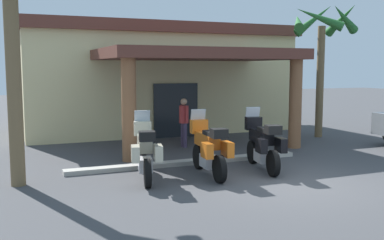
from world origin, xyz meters
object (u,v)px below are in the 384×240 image
motel_building (157,77)px  motorcycle_cream (145,151)px  motorcycle_black (263,144)px  pedestrian (184,119)px  motorcycle_orange (209,148)px  palm_tree_near_portico (322,34)px

motel_building → motorcycle_cream: size_ratio=5.26×
motorcycle_black → pedestrian: size_ratio=1.31×
motorcycle_cream → motorcycle_orange: bearing=-85.2°
motorcycle_black → pedestrian: 4.09m
motel_building → palm_tree_near_portico: size_ratio=2.16×
palm_tree_near_portico → motorcycle_black: bearing=-141.1°
motorcycle_orange → pedestrian: size_ratio=1.33×
motorcycle_cream → pedestrian: 4.62m
motorcycle_cream → palm_tree_near_portico: palm_tree_near_portico is taller
motorcycle_cream → motorcycle_orange: 1.61m
pedestrian → motorcycle_black: bearing=95.6°
motorcycle_black → pedestrian: (-0.67, 4.03, 0.27)m
motorcycle_orange → pedestrian: pedestrian is taller
motorcycle_orange → pedestrian: 4.19m
pedestrian → palm_tree_near_portico: (5.75, 0.08, 3.02)m
motorcycle_orange → palm_tree_near_portico: size_ratio=0.42×
motorcycle_black → pedestrian: pedestrian is taller
motel_building → palm_tree_near_portico: (5.22, -4.51, 1.68)m
motel_building → pedestrian: size_ratio=6.89×
motel_building → motorcycle_black: 8.77m
motorcycle_cream → motorcycle_orange: (1.59, -0.21, 0.00)m
motorcycle_cream → motorcycle_black: (3.19, -0.16, 0.00)m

